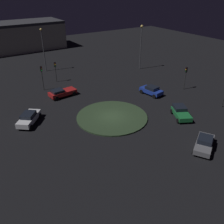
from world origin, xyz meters
The scene contains 13 objects.
ground_plane centered at (0.00, 0.00, 0.00)m, with size 119.70×119.70×0.00m, color black.
roundabout_island centered at (0.00, 0.00, 0.10)m, with size 10.07×10.07×0.19m, color #2D4228.
car_red centered at (-3.10, 10.61, 0.75)m, with size 4.67×2.45×1.41m.
car_grey centered at (4.84, -11.96, 0.72)m, with size 4.56×3.67×1.43m.
car_white centered at (-10.30, 4.86, 0.79)m, with size 4.16×4.53×1.53m.
car_blue centered at (10.04, 3.05, 0.78)m, with size 2.55×4.14×1.50m.
car_green centered at (8.23, -5.26, 0.75)m, with size 3.42×4.25×1.43m.
traffic_light_north centered at (-4.69, 15.00, 3.12)m, with size 0.35×0.39×4.39m.
traffic_light_east centered at (16.41, 1.57, 2.93)m, with size 0.37×0.32×4.11m.
traffic_light_north_near centered at (-1.24, 17.61, 2.76)m, with size 0.31×0.36×3.87m.
streetlamp_northeast centered at (17.24, 15.10, 6.29)m, with size 0.58×0.58×9.32m.
streetlamp_north centered at (-0.66, 25.05, 5.57)m, with size 0.49×0.49×8.91m.
store_building centered at (-4.76, 47.15, 3.78)m, with size 33.08×10.62×7.55m.
Camera 1 is at (-16.59, -25.30, 17.00)m, focal length 39.04 mm.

